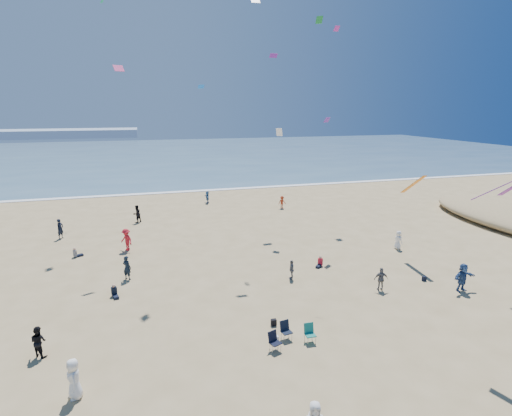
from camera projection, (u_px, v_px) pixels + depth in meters
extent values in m
plane|color=tan|center=(263.00, 413.00, 16.17)|extent=(220.00, 220.00, 0.00)
cube|color=#476B84|center=(157.00, 155.00, 104.69)|extent=(220.00, 100.00, 0.06)
cube|color=white|center=(173.00, 192.00, 58.10)|extent=(220.00, 1.20, 0.08)
imported|color=#2E4B7F|center=(463.00, 277.00, 26.74)|extent=(1.86, 0.80, 1.95)
imported|color=slate|center=(292.00, 270.00, 28.65)|extent=(0.56, 0.91, 1.45)
imported|color=#A83218|center=(282.00, 202.00, 48.92)|extent=(1.04, 0.67, 1.51)
imported|color=slate|center=(381.00, 279.00, 26.88)|extent=(1.01, 0.63, 1.61)
imported|color=#356193|center=(207.00, 197.00, 51.61)|extent=(0.56, 1.46, 1.54)
imported|color=black|center=(137.00, 214.00, 42.79)|extent=(1.17, 1.14, 1.90)
imported|color=red|center=(126.00, 240.00, 34.35)|extent=(1.37, 1.42, 1.94)
imported|color=black|center=(39.00, 341.00, 19.70)|extent=(0.99, 0.95, 1.61)
imported|color=black|center=(127.00, 268.00, 28.56)|extent=(0.77, 0.74, 1.78)
imported|color=white|center=(398.00, 240.00, 34.76)|extent=(0.70, 0.90, 1.63)
imported|color=black|center=(60.00, 229.00, 37.49)|extent=(0.77, 0.83, 1.90)
imported|color=white|center=(74.00, 379.00, 16.84)|extent=(0.74, 0.99, 1.82)
cube|color=silver|center=(275.00, 340.00, 20.92)|extent=(0.35, 0.20, 0.40)
cube|color=black|center=(274.00, 322.00, 22.63)|extent=(0.30, 0.22, 0.38)
cube|color=black|center=(424.00, 279.00, 28.48)|extent=(0.28, 0.18, 0.34)
cube|color=silver|center=(255.00, 1.00, 31.64)|extent=(0.74, 0.58, 0.45)
cube|color=white|center=(279.00, 132.00, 36.77)|extent=(0.58, 0.54, 0.71)
cube|color=#922491|center=(337.00, 28.00, 42.75)|extent=(0.58, 0.49, 0.52)
cube|color=#6225A4|center=(327.00, 120.00, 33.99)|extent=(0.79, 0.67, 0.43)
cube|color=green|center=(319.00, 20.00, 28.36)|extent=(0.56, 0.54, 0.56)
cube|color=#E32A75|center=(119.00, 68.00, 30.49)|extent=(0.85, 0.66, 0.48)
cube|color=#601B95|center=(273.00, 56.00, 40.72)|extent=(0.86, 0.40, 0.41)
cube|color=#25B260|center=(102.00, 1.00, 45.61)|extent=(0.46, 0.50, 0.36)
cube|color=#2A8DE3|center=(201.00, 87.00, 40.25)|extent=(0.68, 0.61, 0.38)
cube|color=orange|center=(413.00, 184.00, 31.67)|extent=(0.35, 2.64, 1.87)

